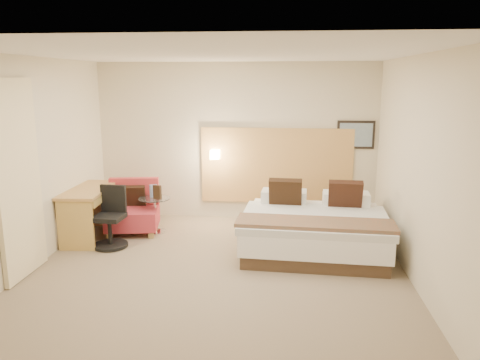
# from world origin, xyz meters

# --- Properties ---
(floor) EXTENTS (4.80, 5.00, 0.02)m
(floor) POSITION_xyz_m (0.00, 0.00, -0.01)
(floor) COLOR #7A6952
(floor) RESTS_ON ground
(ceiling) EXTENTS (4.80, 5.00, 0.02)m
(ceiling) POSITION_xyz_m (0.00, 0.00, 2.71)
(ceiling) COLOR white
(ceiling) RESTS_ON floor
(wall_back) EXTENTS (4.80, 0.02, 2.70)m
(wall_back) POSITION_xyz_m (0.00, 2.51, 1.35)
(wall_back) COLOR beige
(wall_back) RESTS_ON floor
(wall_front) EXTENTS (4.80, 0.02, 2.70)m
(wall_front) POSITION_xyz_m (0.00, -2.51, 1.35)
(wall_front) COLOR beige
(wall_front) RESTS_ON floor
(wall_left) EXTENTS (0.02, 5.00, 2.70)m
(wall_left) POSITION_xyz_m (-2.41, 0.00, 1.35)
(wall_left) COLOR beige
(wall_left) RESTS_ON floor
(wall_right) EXTENTS (0.02, 5.00, 2.70)m
(wall_right) POSITION_xyz_m (2.41, 0.00, 1.35)
(wall_right) COLOR beige
(wall_right) RESTS_ON floor
(headboard_panel) EXTENTS (2.60, 0.04, 1.30)m
(headboard_panel) POSITION_xyz_m (0.70, 2.47, 0.95)
(headboard_panel) COLOR tan
(headboard_panel) RESTS_ON wall_back
(art_frame) EXTENTS (0.62, 0.03, 0.47)m
(art_frame) POSITION_xyz_m (2.02, 2.48, 1.50)
(art_frame) COLOR black
(art_frame) RESTS_ON wall_back
(art_canvas) EXTENTS (0.54, 0.01, 0.39)m
(art_canvas) POSITION_xyz_m (2.02, 2.46, 1.50)
(art_canvas) COLOR slate
(art_canvas) RESTS_ON wall_back
(lamp_arm) EXTENTS (0.02, 0.12, 0.02)m
(lamp_arm) POSITION_xyz_m (-0.35, 2.42, 1.15)
(lamp_arm) COLOR silver
(lamp_arm) RESTS_ON wall_back
(lamp_shade) EXTENTS (0.15, 0.15, 0.15)m
(lamp_shade) POSITION_xyz_m (-0.35, 2.36, 1.15)
(lamp_shade) COLOR #FFEDC6
(lamp_shade) RESTS_ON wall_back
(curtain) EXTENTS (0.06, 0.90, 2.42)m
(curtain) POSITION_xyz_m (-2.36, -0.25, 1.22)
(curtain) COLOR beige
(curtain) RESTS_ON wall_left
(bottle_a) EXTENTS (0.08, 0.08, 0.20)m
(bottle_a) POSITION_xyz_m (-1.27, 1.60, 0.66)
(bottle_a) COLOR #889FD2
(bottle_a) RESTS_ON side_table
(bottle_b) EXTENTS (0.08, 0.08, 0.20)m
(bottle_b) POSITION_xyz_m (-1.21, 1.63, 0.66)
(bottle_b) COLOR #8FA3DD
(bottle_b) RESTS_ON side_table
(menu_folder) EXTENTS (0.14, 0.10, 0.22)m
(menu_folder) POSITION_xyz_m (-1.14, 1.50, 0.67)
(menu_folder) COLOR #302013
(menu_folder) RESTS_ON side_table
(bed) EXTENTS (2.10, 2.05, 0.98)m
(bed) POSITION_xyz_m (1.28, 1.04, 0.32)
(bed) COLOR #412F20
(bed) RESTS_ON floor
(lounge_chair) EXTENTS (0.90, 0.81, 0.84)m
(lounge_chair) POSITION_xyz_m (-1.57, 1.54, 0.33)
(lounge_chair) COLOR tan
(lounge_chair) RESTS_ON floor
(side_table) EXTENTS (0.66, 0.66, 0.56)m
(side_table) POSITION_xyz_m (-1.21, 1.55, 0.31)
(side_table) COLOR silver
(side_table) RESTS_ON floor
(desk) EXTENTS (0.64, 1.28, 0.78)m
(desk) POSITION_xyz_m (-2.11, 1.21, 0.61)
(desk) COLOR #B38346
(desk) RESTS_ON floor
(desk_chair) EXTENTS (0.53, 0.53, 0.88)m
(desk_chair) POSITION_xyz_m (-1.68, 0.86, 0.37)
(desk_chair) COLOR black
(desk_chair) RESTS_ON floor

